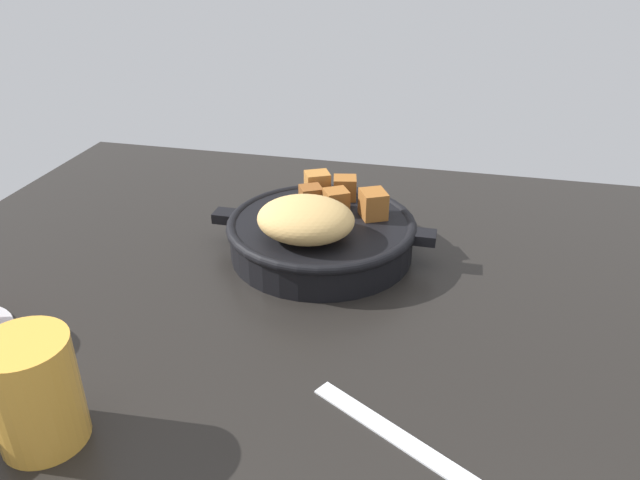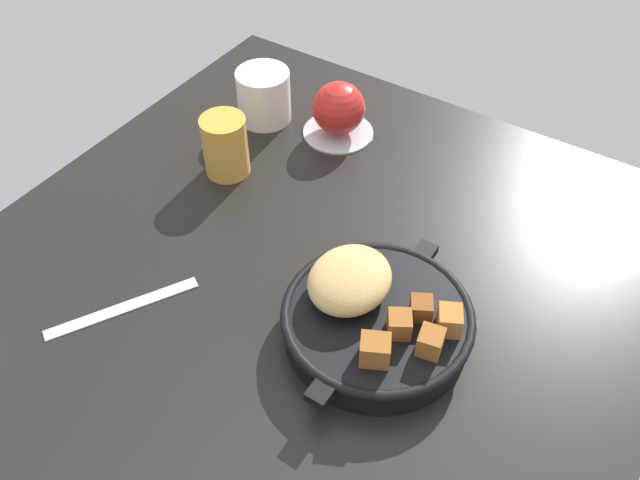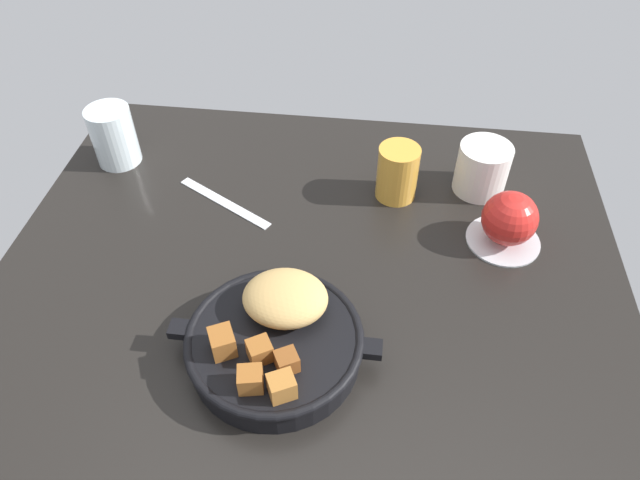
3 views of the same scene
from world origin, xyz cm
name	(u,v)px [view 1 (image 1 of 3)]	position (x,y,z in cm)	size (l,w,h in cm)	color
ground_plane	(274,315)	(0.00, 0.00, -1.20)	(90.21, 84.29, 2.40)	black
cast_iron_skillet	(320,231)	(-2.21, -11.29, 3.18)	(26.30, 22.02, 8.63)	black
butter_knife	(411,444)	(-15.59, 15.74, 0.18)	(18.64, 1.60, 0.36)	silver
juice_glass_amber	(35,392)	(11.64, 21.22, 4.52)	(6.54, 6.54, 9.05)	gold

